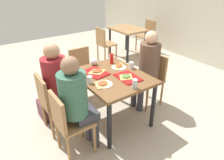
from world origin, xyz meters
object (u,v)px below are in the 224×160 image
(chair_far_side, at_px, (152,76))
(condiment_bottle, at_px, (112,59))
(person_in_brown_jacket, at_px, (77,99))
(background_chair_near, at_px, (104,42))
(plastic_cup_b, at_px, (90,80))
(soda_can, at_px, (135,84))
(paper_plate_near_edge, at_px, (104,84))
(background_table, at_px, (127,33))
(pizza_slice_b, at_px, (126,76))
(foil_bundle, at_px, (94,62))
(tray_red_far, at_px, (128,77))
(pizza_slice_d, at_px, (102,83))
(tray_red_near, at_px, (96,73))
(person_far_side, at_px, (147,64))
(chair_near_left, at_px, (51,100))
(paper_plate_center, at_px, (119,67))
(chair_left_end, at_px, (82,69))
(plastic_cup_a, at_px, (131,65))
(person_in_red, at_px, (59,81))
(chair_near_right, at_px, (67,121))
(background_chair_far, at_px, (147,33))
(handbag, at_px, (45,110))
(pizza_slice_c, at_px, (119,66))
(pizza_slice_a, at_px, (97,71))
(main_table, at_px, (112,82))

(chair_far_side, relative_size, condiment_bottle, 5.42)
(person_in_brown_jacket, relative_size, background_chair_near, 1.47)
(plastic_cup_b, height_order, soda_can, soda_can)
(person_in_brown_jacket, distance_m, soda_can, 0.73)
(paper_plate_near_edge, height_order, background_table, paper_plate_near_edge)
(pizza_slice_b, distance_m, foil_bundle, 0.65)
(tray_red_far, bearing_deg, pizza_slice_d, -95.56)
(chair_far_side, height_order, background_table, chair_far_side)
(tray_red_near, bearing_deg, person_far_side, 77.17)
(chair_near_left, bearing_deg, soda_can, 49.05)
(paper_plate_center, height_order, soda_can, soda_can)
(foil_bundle, bearing_deg, background_table, 129.07)
(chair_far_side, bearing_deg, background_table, 151.79)
(chair_near_left, xyz_separation_m, person_far_side, (0.27, 1.49, 0.25))
(tray_red_near, distance_m, condiment_bottle, 0.43)
(pizza_slice_b, bearing_deg, background_chair_near, 154.26)
(chair_left_end, distance_m, plastic_cup_a, 1.01)
(foil_bundle, relative_size, background_chair_near, 0.12)
(tray_red_far, height_order, pizza_slice_b, pizza_slice_b)
(person_in_red, relative_size, plastic_cup_b, 12.77)
(person_in_red, bearing_deg, chair_near_left, -90.00)
(person_far_side, bearing_deg, chair_near_right, -79.77)
(tray_red_near, xyz_separation_m, foil_bundle, (-0.27, 0.13, 0.04))
(pizza_slice_d, bearing_deg, tray_red_near, 162.87)
(background_table, relative_size, background_chair_far, 1.04)
(chair_near_right, height_order, condiment_bottle, condiment_bottle)
(paper_plate_center, height_order, handbag, paper_plate_center)
(chair_left_end, distance_m, plastic_cup_b, 1.06)
(chair_near_left, xyz_separation_m, background_table, (-1.75, 2.72, 0.11))
(handbag, bearing_deg, chair_near_right, 1.08)
(pizza_slice_d, bearing_deg, chair_near_left, -126.88)
(person_far_side, height_order, handbag, person_far_side)
(chair_far_side, distance_m, person_in_brown_jacket, 1.54)
(tray_red_near, height_order, tray_red_far, same)
(chair_near_left, bearing_deg, foil_bundle, 103.35)
(chair_near_left, height_order, foil_bundle, chair_near_left)
(plastic_cup_a, distance_m, condiment_bottle, 0.35)
(person_far_side, xyz_separation_m, background_table, (-2.02, 1.22, -0.13))
(pizza_slice_c, xyz_separation_m, plastic_cup_b, (0.21, -0.63, 0.03))
(chair_near_right, height_order, pizza_slice_a, chair_near_right)
(person_far_side, distance_m, background_chair_far, 2.82)
(paper_plate_near_edge, relative_size, foil_bundle, 2.20)
(paper_plate_center, distance_m, background_chair_near, 2.09)
(tray_red_near, distance_m, background_chair_near, 2.27)
(person_in_brown_jacket, xyz_separation_m, background_chair_far, (-2.29, 3.31, -0.25))
(main_table, relative_size, tray_red_near, 3.00)
(tray_red_near, bearing_deg, background_chair_far, 123.30)
(person_in_red, relative_size, handbag, 3.99)
(person_in_red, relative_size, background_chair_far, 1.47)
(condiment_bottle, relative_size, background_chair_near, 0.18)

